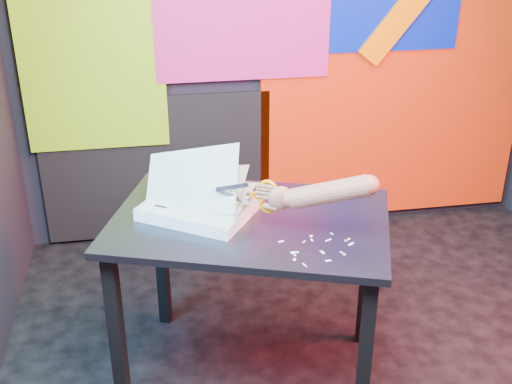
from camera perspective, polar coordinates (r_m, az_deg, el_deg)
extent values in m
cube|color=black|center=(3.59, 2.81, 16.52)|extent=(3.00, 0.01, 2.70)
cube|color=red|center=(3.86, 12.32, 9.01)|extent=(1.60, 0.02, 1.60)
cube|color=#D02276|center=(3.50, -1.17, 16.30)|extent=(0.95, 0.02, 0.80)
cube|color=#86CF13|center=(3.52, -14.39, 11.44)|extent=(0.75, 0.02, 1.00)
cube|color=black|center=(3.73, -8.72, 2.15)|extent=(1.30, 0.02, 0.85)
cube|color=black|center=(2.56, -12.28, -12.27)|extent=(0.06, 0.06, 0.72)
cube|color=black|center=(3.02, -8.40, -5.66)|extent=(0.06, 0.06, 0.72)
cube|color=black|center=(2.42, 9.63, -14.58)|extent=(0.06, 0.06, 0.72)
cube|color=black|center=(2.90, 9.74, -7.18)|extent=(0.06, 0.06, 0.72)
cube|color=#2B2B31|center=(2.48, -0.54, -2.65)|extent=(1.23, 1.01, 0.03)
cube|color=silver|center=(2.50, -5.18, -1.50)|extent=(0.50, 0.47, 0.05)
cube|color=silver|center=(2.49, -5.20, -1.00)|extent=(0.49, 0.47, 0.00)
cube|color=silver|center=(2.49, -5.20, -0.90)|extent=(0.47, 0.45, 0.12)
cube|color=silver|center=(2.49, -5.48, -0.28)|extent=(0.44, 0.43, 0.21)
cube|color=silver|center=(2.49, -5.79, 0.83)|extent=(0.39, 0.38, 0.30)
cylinder|color=#29292D|center=(2.48, -10.40, -1.49)|extent=(0.01, 0.01, 0.00)
cylinder|color=#29292D|center=(2.46, -9.75, -1.63)|extent=(0.01, 0.01, 0.00)
cylinder|color=#29292D|center=(2.44, -9.10, -1.78)|extent=(0.01, 0.01, 0.00)
cylinder|color=#29292D|center=(2.43, -8.44, -1.93)|extent=(0.01, 0.01, 0.00)
cylinder|color=#29292D|center=(2.41, -7.77, -2.07)|extent=(0.01, 0.01, 0.00)
cylinder|color=#29292D|center=(2.40, -7.09, -2.23)|extent=(0.01, 0.01, 0.00)
cylinder|color=#29292D|center=(2.38, -6.40, -2.38)|extent=(0.01, 0.01, 0.00)
cylinder|color=#29292D|center=(2.37, -5.70, -2.53)|extent=(0.01, 0.01, 0.00)
cylinder|color=#29292D|center=(2.35, -5.00, -2.69)|extent=(0.01, 0.01, 0.00)
cylinder|color=#29292D|center=(2.34, -4.28, -2.84)|extent=(0.01, 0.01, 0.00)
cylinder|color=#29292D|center=(2.32, -3.56, -3.00)|extent=(0.01, 0.01, 0.00)
cylinder|color=#29292D|center=(2.31, -2.83, -3.16)|extent=(0.01, 0.01, 0.00)
cylinder|color=#29292D|center=(2.68, -7.24, 0.89)|extent=(0.01, 0.01, 0.00)
cylinder|color=#29292D|center=(2.67, -6.63, 0.78)|extent=(0.01, 0.01, 0.00)
cylinder|color=#29292D|center=(2.65, -6.01, 0.66)|extent=(0.01, 0.01, 0.00)
cylinder|color=#29292D|center=(2.64, -5.38, 0.54)|extent=(0.01, 0.01, 0.00)
cylinder|color=#29292D|center=(2.62, -4.74, 0.42)|extent=(0.01, 0.01, 0.00)
cylinder|color=#29292D|center=(2.61, -4.10, 0.29)|extent=(0.01, 0.01, 0.00)
cylinder|color=#29292D|center=(2.59, -3.45, 0.17)|extent=(0.01, 0.01, 0.00)
cylinder|color=#29292D|center=(2.58, -2.80, 0.04)|extent=(0.01, 0.01, 0.00)
cylinder|color=#29292D|center=(2.57, -2.14, -0.09)|extent=(0.01, 0.01, 0.00)
cylinder|color=#29292D|center=(2.55, -1.47, -0.22)|extent=(0.01, 0.01, 0.00)
cylinder|color=#29292D|center=(2.54, -0.79, -0.35)|extent=(0.01, 0.01, 0.00)
cylinder|color=#29292D|center=(2.53, -0.11, -0.48)|extent=(0.01, 0.01, 0.00)
cube|color=black|center=(2.58, -6.49, -0.12)|extent=(0.07, 0.05, 0.00)
cube|color=black|center=(2.51, -4.43, -0.77)|extent=(0.05, 0.04, 0.00)
cube|color=black|center=(2.48, -6.52, -1.19)|extent=(0.08, 0.06, 0.00)
cube|color=black|center=(2.41, -4.15, -1.95)|extent=(0.04, 0.03, 0.00)
cube|color=black|center=(2.48, -8.48, -1.28)|extent=(0.05, 0.04, 0.00)
cube|color=black|center=(2.54, -3.25, -0.42)|extent=(0.06, 0.04, 0.00)
cube|color=#B3B6C4|center=(2.37, -2.15, 0.45)|extent=(0.12, 0.06, 0.05)
cube|color=#B3B6C4|center=(2.38, -2.13, -0.37)|extent=(0.12, 0.06, 0.05)
cylinder|color=#B3B6C4|center=(2.36, -0.69, -0.17)|extent=(0.02, 0.02, 0.01)
cube|color=orange|center=(2.35, -0.16, -0.41)|extent=(0.05, 0.03, 0.02)
cube|color=orange|center=(2.35, -0.16, -0.07)|extent=(0.05, 0.03, 0.02)
torus|color=orange|center=(2.32, 1.09, 0.32)|extent=(0.07, 0.05, 0.07)
torus|color=orange|center=(2.35, 1.07, -1.15)|extent=(0.07, 0.05, 0.07)
ellipsoid|color=#A4573A|center=(2.32, 2.20, -0.58)|extent=(0.09, 0.05, 0.10)
cylinder|color=#A4573A|center=(2.34, 1.08, -0.50)|extent=(0.07, 0.05, 0.02)
cylinder|color=#A4573A|center=(2.33, 1.08, -0.13)|extent=(0.07, 0.05, 0.02)
cylinder|color=#A4573A|center=(2.32, 1.08, 0.21)|extent=(0.06, 0.04, 0.02)
cylinder|color=#A4573A|center=(2.32, 1.09, 0.51)|extent=(0.06, 0.04, 0.02)
cylinder|color=#A4573A|center=(2.34, 1.32, -1.33)|extent=(0.06, 0.06, 0.03)
cylinder|color=#A4573A|center=(2.31, 3.28, -0.64)|extent=(0.08, 0.08, 0.06)
cylinder|color=#A4573A|center=(2.27, 6.58, -0.03)|extent=(0.30, 0.21, 0.17)
sphere|color=#A4573A|center=(2.23, 10.02, 0.60)|extent=(0.07, 0.07, 0.07)
cube|color=beige|center=(2.27, 7.72, -5.41)|extent=(0.02, 0.03, 0.00)
cube|color=beige|center=(2.21, 3.44, -6.01)|extent=(0.01, 0.02, 0.00)
cube|color=beige|center=(2.32, 4.29, -4.44)|extent=(0.01, 0.01, 0.00)
cube|color=beige|center=(2.32, 2.24, -4.42)|extent=(0.02, 0.01, 0.00)
cube|color=beige|center=(2.35, 8.13, -4.21)|extent=(0.02, 0.02, 0.00)
cube|color=beige|center=(2.36, 4.92, -3.92)|extent=(0.02, 0.01, 0.00)
cube|color=beige|center=(2.34, 6.44, -4.27)|extent=(0.03, 0.02, 0.00)
cube|color=beige|center=(2.38, 6.75, -3.69)|extent=(0.01, 0.01, 0.00)
cube|color=beige|center=(2.33, 8.44, -4.60)|extent=(0.03, 0.02, 0.00)
cube|color=beige|center=(2.24, 3.43, -5.58)|extent=(0.01, 0.02, 0.00)
cube|color=beige|center=(2.26, 7.78, -5.49)|extent=(0.01, 0.01, 0.00)
cube|color=beige|center=(2.19, 4.35, -6.49)|extent=(0.01, 0.02, 0.00)
cube|color=beige|center=(2.26, 5.93, -5.35)|extent=(0.01, 0.02, 0.00)
cube|color=beige|center=(2.22, 6.44, -6.09)|extent=(0.02, 0.01, 0.00)
cube|color=beige|center=(2.25, 3.45, -5.38)|extent=(0.03, 0.01, 0.00)
cube|color=beige|center=(2.33, 4.99, -4.28)|extent=(0.01, 0.02, 0.00)
cube|color=beige|center=(2.35, 8.14, -4.23)|extent=(0.03, 0.01, 0.00)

